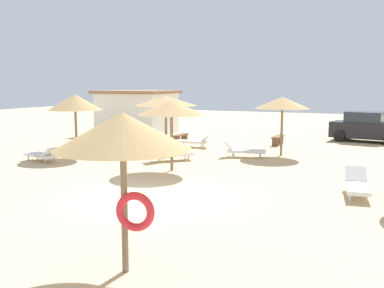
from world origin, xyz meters
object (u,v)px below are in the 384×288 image
object	(u,v)px
bench_0	(181,137)
beach_cabana	(137,112)
parasol_3	(75,102)
bench_1	(278,138)
lounger_1	(244,150)
lounger_0	(171,153)
lounger_2	(194,141)
lounger_3	(43,155)
parasol_0	(171,108)
parasol_2	(166,101)
parasol_6	(123,133)
lounger_4	(357,185)
parked_car	(367,127)
parasol_1	(282,103)

from	to	relation	value
bench_0	beach_cabana	distance (m)	5.66
parasol_3	bench_1	distance (m)	10.91
lounger_1	lounger_0	bearing A→B (deg)	-139.21
lounger_0	bench_1	size ratio (longest dim) A/B	1.17
lounger_2	bench_1	xyz separation A→B (m)	(3.80, 2.70, 0.03)
lounger_3	parasol_0	bearing A→B (deg)	6.02
lounger_3	lounger_1	bearing A→B (deg)	32.50
beach_cabana	lounger_1	bearing A→B (deg)	-33.35
parasol_3	parasol_2	bearing A→B (deg)	56.29
bench_0	lounger_0	bearing A→B (deg)	-68.03
parasol_0	parasol_6	xyz separation A→B (m)	(3.45, -8.49, 0.08)
lounger_2	lounger_4	distance (m)	11.22
parked_car	lounger_3	bearing A→B (deg)	-133.43
lounger_2	lounger_0	bearing A→B (deg)	-79.01
parasol_2	lounger_2	world-z (taller)	parasol_2
lounger_2	parked_car	size ratio (longest dim) A/B	0.47
lounger_2	lounger_3	bearing A→B (deg)	-120.83
parasol_0	lounger_1	bearing A→B (deg)	69.38
parasol_3	lounger_3	world-z (taller)	parasol_3
parasol_6	lounger_4	xyz separation A→B (m)	(3.29, 7.37, -2.14)
lounger_1	lounger_2	size ratio (longest dim) A/B	0.99
lounger_4	bench_1	world-z (taller)	lounger_4
parasol_0	bench_0	size ratio (longest dim) A/B	1.75
parasol_3	lounger_3	bearing A→B (deg)	-106.83
bench_1	beach_cabana	bearing A→B (deg)	171.31
parasol_2	lounger_1	xyz separation A→B (m)	(4.36, -0.74, -2.12)
lounger_2	parasol_3	bearing A→B (deg)	-124.63
parasol_0	lounger_2	world-z (taller)	parasol_0
beach_cabana	parasol_6	bearing A→B (deg)	-58.86
parasol_6	bench_0	distance (m)	17.30
parasol_1	lounger_4	distance (m)	7.76
lounger_0	parked_car	bearing A→B (deg)	54.72
lounger_2	bench_1	bearing A→B (deg)	35.35
lounger_0	bench_0	size ratio (longest dim) A/B	1.16
parasol_2	parasol_3	xyz separation A→B (m)	(-2.55, -3.83, 0.03)
parasol_2	parked_car	xyz separation A→B (m)	(9.11, 7.38, -1.62)
parasol_3	parked_car	xyz separation A→B (m)	(11.66, 11.21, -1.65)
lounger_0	parasol_2	bearing A→B (deg)	121.32
parasol_3	parked_car	size ratio (longest dim) A/B	0.67
parasol_0	bench_1	xyz separation A→B (m)	(1.96, 8.81, -2.04)
parasol_2	parasol_3	world-z (taller)	parasol_3
parasol_3	bench_1	world-z (taller)	parasol_3
lounger_1	beach_cabana	xyz separation A→B (m)	(-9.45, 6.22, 1.13)
parasol_6	bench_1	size ratio (longest dim) A/B	1.87
parasol_3	lounger_2	distance (m)	6.57
parasol_0	lounger_0	bearing A→B (deg)	118.46
parasol_1	lounger_2	xyz separation A→B (m)	(-4.80, 0.79, -2.11)
lounger_0	lounger_3	distance (m)	5.45
parasol_6	bench_1	bearing A→B (deg)	94.95
parasol_6	bench_1	xyz separation A→B (m)	(-1.50, 17.29, -2.12)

